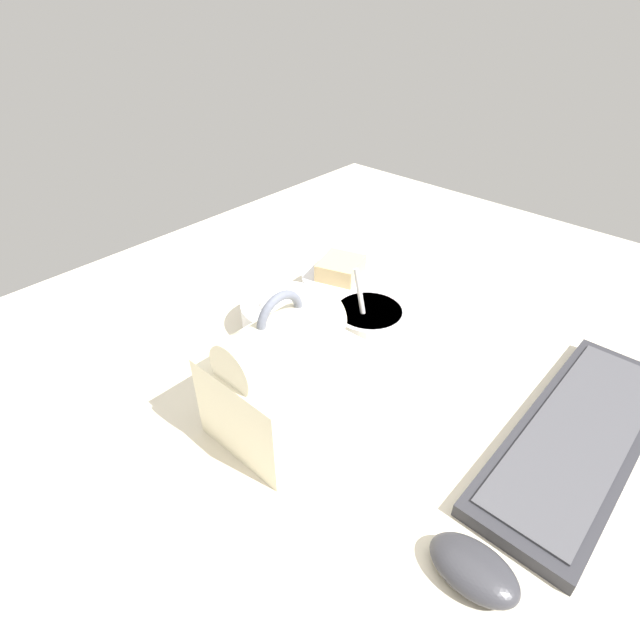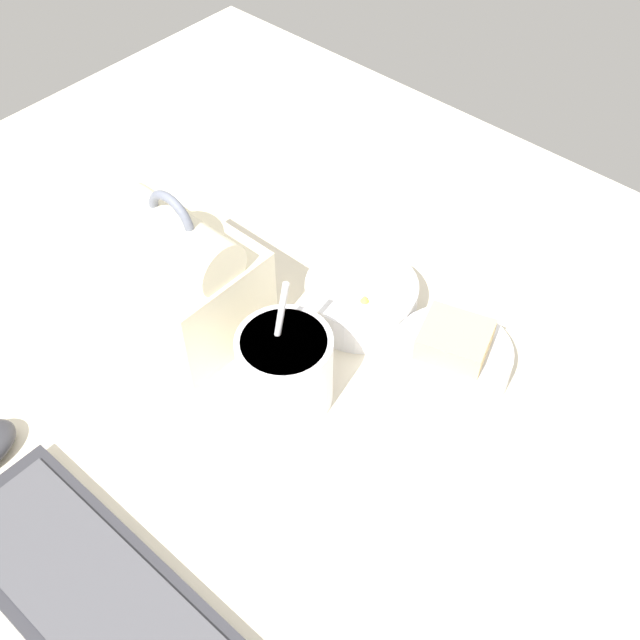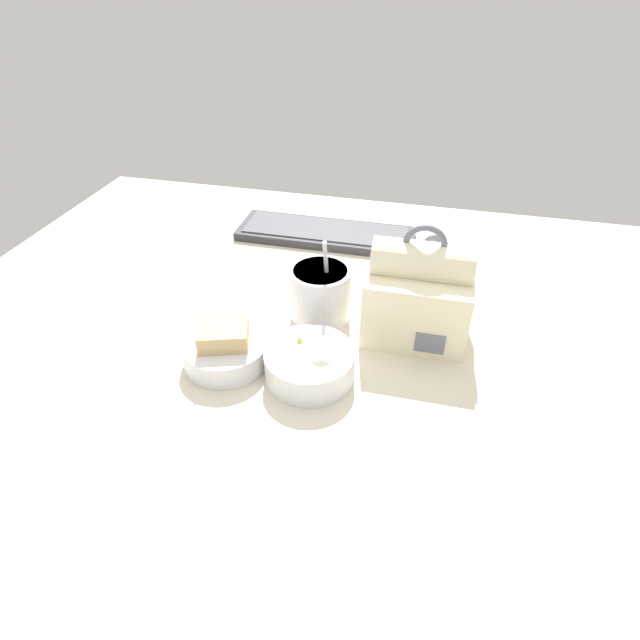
{
  "view_description": "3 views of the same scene",
  "coord_description": "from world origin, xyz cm",
  "px_view_note": "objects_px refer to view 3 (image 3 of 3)",
  "views": [
    {
      "loc": [
        46.61,
        37.45,
        50.3
      ],
      "look_at": [
        1.77,
        -3.44,
        7.0
      ],
      "focal_mm": 28.0,
      "sensor_mm": 36.0,
      "label": 1
    },
    {
      "loc": [
        -38.4,
        41.72,
        74.1
      ],
      "look_at": [
        1.77,
        -3.44,
        7.0
      ],
      "focal_mm": 45.0,
      "sensor_mm": 36.0,
      "label": 2
    },
    {
      "loc": [
        16.29,
        -64.54,
        54.79
      ],
      "look_at": [
        1.77,
        -3.44,
        7.0
      ],
      "focal_mm": 28.0,
      "sensor_mm": 36.0,
      "label": 3
    }
  ],
  "objects_px": {
    "bento_bowl_sandwich": "(226,348)",
    "soup_cup": "(322,293)",
    "lunch_bag": "(418,294)",
    "bento_bowl_snacks": "(310,363)",
    "keyboard": "(326,233)",
    "computer_mouse": "(435,247)"
  },
  "relations": [
    {
      "from": "keyboard",
      "to": "computer_mouse",
      "type": "relative_size",
      "value": 4.27
    },
    {
      "from": "lunch_bag",
      "to": "computer_mouse",
      "type": "height_order",
      "value": "lunch_bag"
    },
    {
      "from": "soup_cup",
      "to": "bento_bowl_snacks",
      "type": "height_order",
      "value": "soup_cup"
    },
    {
      "from": "bento_bowl_snacks",
      "to": "lunch_bag",
      "type": "bearing_deg",
      "value": 46.15
    },
    {
      "from": "keyboard",
      "to": "lunch_bag",
      "type": "bearing_deg",
      "value": -53.12
    },
    {
      "from": "lunch_bag",
      "to": "soup_cup",
      "type": "distance_m",
      "value": 0.16
    },
    {
      "from": "soup_cup",
      "to": "computer_mouse",
      "type": "bearing_deg",
      "value": 56.52
    },
    {
      "from": "computer_mouse",
      "to": "lunch_bag",
      "type": "bearing_deg",
      "value": -94.43
    },
    {
      "from": "keyboard",
      "to": "bento_bowl_sandwich",
      "type": "xyz_separation_m",
      "value": [
        -0.06,
        -0.44,
        0.02
      ]
    },
    {
      "from": "keyboard",
      "to": "computer_mouse",
      "type": "bearing_deg",
      "value": -3.51
    },
    {
      "from": "bento_bowl_sandwich",
      "to": "computer_mouse",
      "type": "xyz_separation_m",
      "value": [
        0.3,
        0.42,
        -0.01
      ]
    },
    {
      "from": "keyboard",
      "to": "bento_bowl_snacks",
      "type": "bearing_deg",
      "value": -80.28
    },
    {
      "from": "keyboard",
      "to": "computer_mouse",
      "type": "height_order",
      "value": "computer_mouse"
    },
    {
      "from": "keyboard",
      "to": "bento_bowl_snacks",
      "type": "distance_m",
      "value": 0.45
    },
    {
      "from": "bento_bowl_sandwich",
      "to": "bento_bowl_snacks",
      "type": "height_order",
      "value": "bento_bowl_sandwich"
    },
    {
      "from": "lunch_bag",
      "to": "bento_bowl_snacks",
      "type": "bearing_deg",
      "value": -133.85
    },
    {
      "from": "lunch_bag",
      "to": "bento_bowl_snacks",
      "type": "relative_size",
      "value": 1.46
    },
    {
      "from": "bento_bowl_sandwich",
      "to": "soup_cup",
      "type": "bearing_deg",
      "value": 51.52
    },
    {
      "from": "bento_bowl_sandwich",
      "to": "bento_bowl_snacks",
      "type": "relative_size",
      "value": 0.99
    },
    {
      "from": "soup_cup",
      "to": "computer_mouse",
      "type": "relative_size",
      "value": 1.74
    },
    {
      "from": "lunch_bag",
      "to": "bento_bowl_snacks",
      "type": "distance_m",
      "value": 0.21
    },
    {
      "from": "keyboard",
      "to": "bento_bowl_sandwich",
      "type": "height_order",
      "value": "bento_bowl_sandwich"
    }
  ]
}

